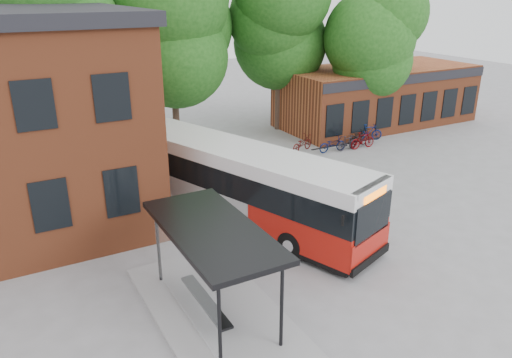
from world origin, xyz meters
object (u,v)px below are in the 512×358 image
bus_shelter (214,271)px  bicycle_2 (332,144)px  city_bus (240,184)px  bicycle_0 (302,144)px  bicycle_3 (347,143)px  bicycle_5 (363,140)px  bicycle_4 (359,139)px  bicycle_6 (358,136)px  bicycle_7 (369,132)px

bus_shelter → bicycle_2: size_ratio=3.88×
city_bus → bicycle_0: bearing=21.4°
city_bus → bicycle_3: 11.46m
bus_shelter → bicycle_5: bus_shelter is taller
bicycle_4 → bicycle_6: bicycle_4 is taller
bicycle_7 → city_bus: bearing=138.9°
bicycle_0 → bicycle_2: (1.56, -0.92, -0.02)m
city_bus → bicycle_2: 10.66m
bicycle_4 → bicycle_2: bearing=72.5°
bicycle_4 → bicycle_6: size_ratio=1.16×
bicycle_3 → bicycle_5: 1.03m
bus_shelter → bicycle_7: size_ratio=3.99×
bicycle_6 → bicycle_5: bearing=142.8°
bicycle_4 → city_bus: bearing=99.0°
bicycle_4 → bicycle_5: bicycle_5 is taller
city_bus → bicycle_7: 14.09m
bicycle_2 → bicycle_3: size_ratio=1.21×
bicycle_2 → bicycle_6: (2.60, 0.82, -0.06)m
bus_shelter → bicycle_0: 16.34m
bicycle_6 → bicycle_7: 0.90m
bicycle_0 → bicycle_5: size_ratio=1.08×
bicycle_2 → bicycle_5: 2.05m
bicycle_4 → bus_shelter: bearing=109.0°
bus_shelter → bicycle_0: bearing=47.0°
bicycle_4 → bicycle_5: 0.37m
bicycle_4 → bicycle_7: 1.68m
bus_shelter → bicycle_6: bearing=37.8°
bicycle_7 → bicycle_0: bearing=110.6°
city_bus → bicycle_4: 12.42m
bicycle_3 → bicycle_2: bearing=73.5°
bicycle_0 → bicycle_6: (4.16, -0.10, -0.07)m
bicycle_2 → bicycle_5: bearing=-97.6°
bus_shelter → bicycle_6: 19.35m
city_bus → bicycle_6: (11.61, 6.40, -1.16)m
bicycle_0 → bicycle_7: 5.06m
bicycle_4 → bicycle_7: bearing=-79.3°
city_bus → bicycle_3: bearing=8.8°
city_bus → bicycle_6: city_bus is taller
bicycle_0 → bicycle_5: (3.57, -1.28, 0.03)m
bicycle_2 → bicycle_6: bearing=-70.1°
bicycle_0 → bicycle_7: size_ratio=1.07×
bicycle_2 → bicycle_4: bicycle_4 is taller
city_bus → bicycle_0: city_bus is taller
bicycle_3 → bicycle_6: bicycle_3 is taller
city_bus → bicycle_0: size_ratio=6.64×
bicycle_4 → bicycle_5: bearing=161.3°
bicycle_2 → bicycle_4: bearing=-87.1°
bicycle_2 → bicycle_5: size_ratio=1.05×
bicycle_2 → bicycle_7: (3.50, 0.82, 0.05)m
bus_shelter → bicycle_5: size_ratio=4.06×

